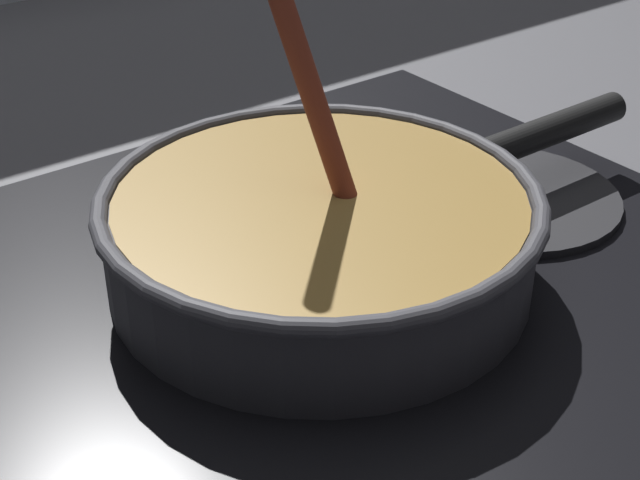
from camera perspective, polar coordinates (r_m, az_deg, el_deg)
ground at (r=0.59m, az=8.29°, el=-6.57°), size 2.40×1.60×0.04m
hob_plate at (r=0.59m, az=0.00°, el=-2.88°), size 0.56×0.48×0.01m
burner_ring at (r=0.59m, az=0.00°, el=-2.07°), size 0.18×0.18×0.01m
spare_burner at (r=0.69m, az=11.26°, el=2.54°), size 0.16×0.16×0.01m
cooking_pan at (r=0.57m, az=0.13°, el=0.53°), size 0.41×0.27×0.25m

